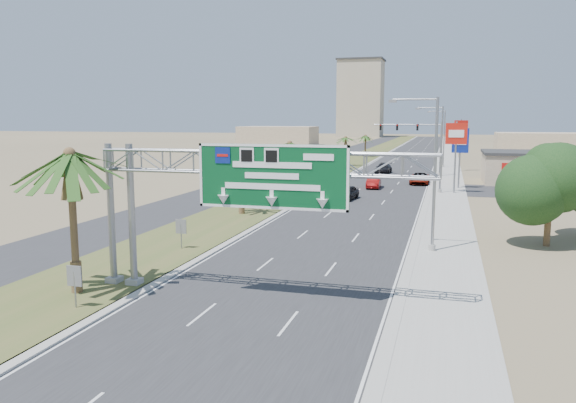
{
  "coord_description": "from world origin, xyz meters",
  "views": [
    {
      "loc": [
        8.25,
        -15.0,
        8.67
      ],
      "look_at": [
        0.02,
        13.89,
        4.2
      ],
      "focal_mm": 35.0,
      "sensor_mm": 36.0,
      "label": 1
    }
  ],
  "objects_px": {
    "car_left_lane": "(347,193)",
    "car_far": "(383,169)",
    "sign_gantry": "(243,174)",
    "pole_sign_red_near": "(456,137)",
    "car_mid_lane": "(374,182)",
    "car_right_lane": "(420,179)",
    "palm_near": "(70,155)",
    "signal_mast": "(427,144)",
    "store_building": "(555,169)",
    "pole_sign_red_far": "(461,130)",
    "pole_sign_blue": "(460,143)"
  },
  "relations": [
    {
      "from": "store_building",
      "to": "pole_sign_red_near",
      "type": "xyz_separation_m",
      "value": [
        -12.91,
        -13.69,
        4.48
      ]
    },
    {
      "from": "signal_mast",
      "to": "pole_sign_red_far",
      "type": "bearing_deg",
      "value": 62.25
    },
    {
      "from": "car_right_lane",
      "to": "pole_sign_red_far",
      "type": "xyz_separation_m",
      "value": [
        5.35,
        20.73,
        6.0
      ]
    },
    {
      "from": "car_right_lane",
      "to": "car_far",
      "type": "bearing_deg",
      "value": 115.35
    },
    {
      "from": "car_left_lane",
      "to": "sign_gantry",
      "type": "bearing_deg",
      "value": -81.0
    },
    {
      "from": "car_mid_lane",
      "to": "palm_near",
      "type": "bearing_deg",
      "value": -103.3
    },
    {
      "from": "signal_mast",
      "to": "pole_sign_red_far",
      "type": "xyz_separation_m",
      "value": [
        4.97,
        9.44,
        1.89
      ]
    },
    {
      "from": "car_mid_lane",
      "to": "car_left_lane",
      "type": "bearing_deg",
      "value": -100.53
    },
    {
      "from": "signal_mast",
      "to": "car_left_lane",
      "type": "relative_size",
      "value": 2.32
    },
    {
      "from": "store_building",
      "to": "pole_sign_blue",
      "type": "xyz_separation_m",
      "value": [
        -12.34,
        -8.77,
        3.65
      ]
    },
    {
      "from": "pole_sign_red_far",
      "to": "signal_mast",
      "type": "bearing_deg",
      "value": -117.75
    },
    {
      "from": "sign_gantry",
      "to": "car_right_lane",
      "type": "bearing_deg",
      "value": 83.42
    },
    {
      "from": "car_right_lane",
      "to": "pole_sign_blue",
      "type": "relative_size",
      "value": 0.69
    },
    {
      "from": "palm_near",
      "to": "pole_sign_red_near",
      "type": "height_order",
      "value": "palm_near"
    },
    {
      "from": "car_mid_lane",
      "to": "pole_sign_red_near",
      "type": "relative_size",
      "value": 0.55
    },
    {
      "from": "car_left_lane",
      "to": "car_mid_lane",
      "type": "xyz_separation_m",
      "value": [
        1.47,
        10.86,
        -0.01
      ]
    },
    {
      "from": "car_right_lane",
      "to": "pole_sign_blue",
      "type": "bearing_deg",
      "value": -34.98
    },
    {
      "from": "store_building",
      "to": "car_far",
      "type": "height_order",
      "value": "store_building"
    },
    {
      "from": "pole_sign_red_far",
      "to": "pole_sign_blue",
      "type": "bearing_deg",
      "value": -91.14
    },
    {
      "from": "pole_sign_blue",
      "to": "pole_sign_red_far",
      "type": "xyz_separation_m",
      "value": [
        0.48,
        24.19,
        1.09
      ]
    },
    {
      "from": "sign_gantry",
      "to": "palm_near",
      "type": "height_order",
      "value": "palm_near"
    },
    {
      "from": "car_far",
      "to": "pole_sign_red_far",
      "type": "relative_size",
      "value": 0.62
    },
    {
      "from": "car_left_lane",
      "to": "car_far",
      "type": "height_order",
      "value": "car_far"
    },
    {
      "from": "store_building",
      "to": "car_mid_lane",
      "type": "relative_size",
      "value": 3.95
    },
    {
      "from": "palm_near",
      "to": "car_right_lane",
      "type": "relative_size",
      "value": 1.58
    },
    {
      "from": "sign_gantry",
      "to": "store_building",
      "type": "bearing_deg",
      "value": 67.64
    },
    {
      "from": "car_far",
      "to": "pole_sign_red_far",
      "type": "height_order",
      "value": "pole_sign_red_far"
    },
    {
      "from": "signal_mast",
      "to": "store_building",
      "type": "bearing_deg",
      "value": -19.54
    },
    {
      "from": "car_far",
      "to": "store_building",
      "type": "bearing_deg",
      "value": -15.76
    },
    {
      "from": "car_mid_lane",
      "to": "pole_sign_red_far",
      "type": "height_order",
      "value": "pole_sign_red_far"
    },
    {
      "from": "car_left_lane",
      "to": "car_far",
      "type": "xyz_separation_m",
      "value": [
        0.52,
        30.22,
        0.02
      ]
    },
    {
      "from": "sign_gantry",
      "to": "store_building",
      "type": "xyz_separation_m",
      "value": [
        23.06,
        56.07,
        -4.06
      ]
    },
    {
      "from": "car_right_lane",
      "to": "pole_sign_red_near",
      "type": "xyz_separation_m",
      "value": [
        4.29,
        -8.37,
        5.75
      ]
    },
    {
      "from": "pole_sign_red_near",
      "to": "signal_mast",
      "type": "bearing_deg",
      "value": 101.26
    },
    {
      "from": "car_right_lane",
      "to": "pole_sign_red_far",
      "type": "bearing_deg",
      "value": 76.0
    },
    {
      "from": "car_mid_lane",
      "to": "car_right_lane",
      "type": "height_order",
      "value": "car_mid_lane"
    },
    {
      "from": "signal_mast",
      "to": "store_building",
      "type": "xyz_separation_m",
      "value": [
        16.83,
        -5.97,
        -2.85
      ]
    },
    {
      "from": "pole_sign_red_near",
      "to": "pole_sign_blue",
      "type": "xyz_separation_m",
      "value": [
        0.57,
        4.91,
        -0.83
      ]
    },
    {
      "from": "signal_mast",
      "to": "car_mid_lane",
      "type": "height_order",
      "value": "signal_mast"
    },
    {
      "from": "car_left_lane",
      "to": "pole_sign_red_near",
      "type": "height_order",
      "value": "pole_sign_red_near"
    },
    {
      "from": "pole_sign_red_near",
      "to": "pole_sign_red_far",
      "type": "distance_m",
      "value": 29.12
    },
    {
      "from": "sign_gantry",
      "to": "pole_sign_red_near",
      "type": "bearing_deg",
      "value": 76.53
    },
    {
      "from": "signal_mast",
      "to": "pole_sign_blue",
      "type": "height_order",
      "value": "signal_mast"
    },
    {
      "from": "palm_near",
      "to": "pole_sign_red_far",
      "type": "xyz_separation_m",
      "value": [
        19.34,
        73.42,
        -0.19
      ]
    },
    {
      "from": "store_building",
      "to": "pole_sign_red_far",
      "type": "bearing_deg",
      "value": 127.57
    },
    {
      "from": "palm_near",
      "to": "car_left_lane",
      "type": "bearing_deg",
      "value": 78.68
    },
    {
      "from": "pole_sign_red_far",
      "to": "store_building",
      "type": "bearing_deg",
      "value": -52.43
    },
    {
      "from": "store_building",
      "to": "car_far",
      "type": "xyz_separation_m",
      "value": [
        -23.48,
        8.2,
        -1.23
      ]
    },
    {
      "from": "sign_gantry",
      "to": "palm_near",
      "type": "relative_size",
      "value": 2.01
    },
    {
      "from": "car_left_lane",
      "to": "car_right_lane",
      "type": "distance_m",
      "value": 18.03
    }
  ]
}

